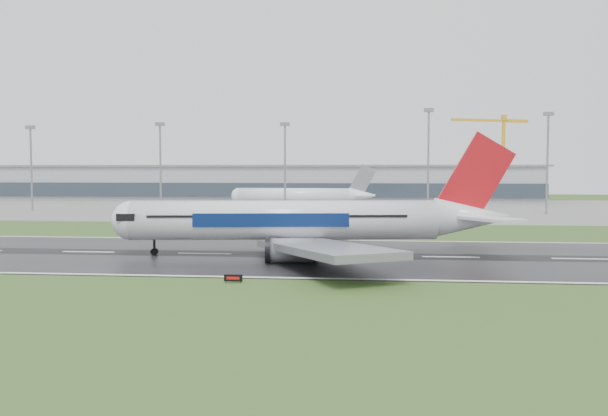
# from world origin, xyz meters

# --- Properties ---
(ground) EXTENTS (520.00, 520.00, 0.00)m
(ground) POSITION_xyz_m (0.00, 0.00, 0.00)
(ground) COLOR #2D4C1C
(ground) RESTS_ON ground
(runway) EXTENTS (400.00, 45.00, 0.10)m
(runway) POSITION_xyz_m (0.00, 0.00, 0.05)
(runway) COLOR black
(runway) RESTS_ON ground
(apron) EXTENTS (400.00, 130.00, 0.08)m
(apron) POSITION_xyz_m (0.00, 125.00, 0.04)
(apron) COLOR slate
(apron) RESTS_ON ground
(terminal) EXTENTS (240.00, 36.00, 15.00)m
(terminal) POSITION_xyz_m (0.00, 185.00, 7.50)
(terminal) COLOR gray
(terminal) RESTS_ON ground
(main_airliner) EXTENTS (72.05, 69.38, 19.12)m
(main_airliner) POSITION_xyz_m (37.88, 0.54, 9.66)
(main_airliner) COLOR silver
(main_airliner) RESTS_ON runway
(parked_airliner) EXTENTS (53.64, 50.29, 15.02)m
(parked_airliner) POSITION_xyz_m (23.04, 116.05, 7.59)
(parked_airliner) COLOR white
(parked_airliner) RESTS_ON apron
(tower_crane) EXTENTS (37.52, 16.05, 39.27)m
(tower_crane) POSITION_xyz_m (108.50, 200.00, 19.63)
(tower_crane) COLOR gold
(tower_crane) RESTS_ON ground
(runway_sign) EXTENTS (2.31, 0.57, 1.04)m
(runway_sign) POSITION_xyz_m (30.36, -25.46, 0.52)
(runway_sign) COLOR black
(runway_sign) RESTS_ON ground
(floodmast_1) EXTENTS (0.64, 0.64, 27.31)m
(floodmast_1) POSITION_xyz_m (-65.58, 100.00, 13.65)
(floodmast_1) COLOR gray
(floodmast_1) RESTS_ON ground
(floodmast_2) EXTENTS (0.64, 0.64, 28.03)m
(floodmast_2) POSITION_xyz_m (-21.07, 100.00, 14.01)
(floodmast_2) COLOR gray
(floodmast_2) RESTS_ON ground
(floodmast_3) EXTENTS (0.64, 0.64, 27.72)m
(floodmast_3) POSITION_xyz_m (20.05, 100.00, 13.86)
(floodmast_3) COLOR gray
(floodmast_3) RESTS_ON ground
(floodmast_4) EXTENTS (0.64, 0.64, 31.78)m
(floodmast_4) POSITION_xyz_m (65.33, 100.00, 15.89)
(floodmast_4) COLOR gray
(floodmast_4) RESTS_ON ground
(floodmast_5) EXTENTS (0.64, 0.64, 30.28)m
(floodmast_5) POSITION_xyz_m (101.43, 100.00, 15.14)
(floodmast_5) COLOR gray
(floodmast_5) RESTS_ON ground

